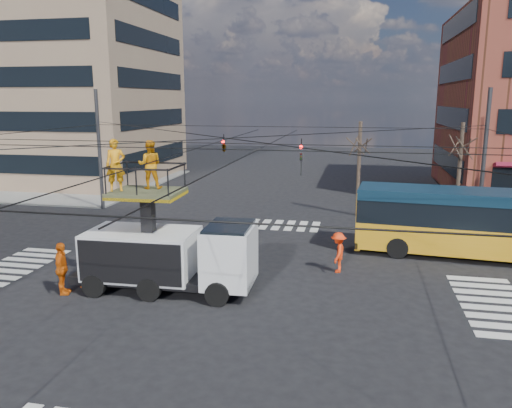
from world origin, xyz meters
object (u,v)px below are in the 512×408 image
object	(u,v)px
utility_truck	(169,241)
city_bus	(502,224)
worker_ground	(62,269)
traffic_cone	(86,279)
flagger	(338,252)

from	to	relation	value
utility_truck	city_bus	xyz separation A→B (m)	(13.70, 6.66, -0.25)
city_bus	worker_ground	world-z (taller)	city_bus
traffic_cone	worker_ground	bearing A→B (deg)	-115.96
utility_truck	flagger	world-z (taller)	utility_truck
traffic_cone	city_bus	bearing A→B (deg)	22.14
utility_truck	worker_ground	xyz separation A→B (m)	(-3.88, -1.23, -0.96)
traffic_cone	worker_ground	distance (m)	1.24
utility_truck	flagger	distance (m)	7.31
worker_ground	flagger	size ratio (longest dim) A/B	1.16
utility_truck	worker_ground	distance (m)	4.18
city_bus	worker_ground	size ratio (longest dim) A/B	6.50
utility_truck	traffic_cone	bearing A→B (deg)	-176.29
city_bus	flagger	size ratio (longest dim) A/B	7.54
worker_ground	flagger	distance (m)	11.25
worker_ground	flagger	xyz separation A→B (m)	(10.24, 4.65, -0.14)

